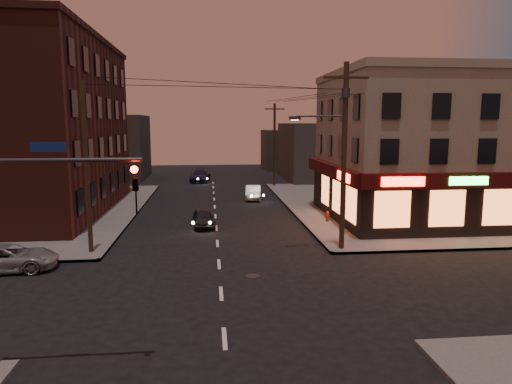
{
  "coord_description": "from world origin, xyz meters",
  "views": [
    {
      "loc": [
        -0.41,
        -18.05,
        6.95
      ],
      "look_at": [
        2.15,
        6.84,
        3.2
      ],
      "focal_mm": 32.0,
      "sensor_mm": 36.0,
      "label": 1
    }
  ],
  "objects": [
    {
      "name": "sedan_far",
      "position": [
        -1.5,
        37.24,
        0.74
      ],
      "size": [
        2.68,
        5.33,
        1.49
      ],
      "primitive_type": "imported",
      "rotation": [
        0.0,
        0.0,
        -0.12
      ],
      "color": "black",
      "rests_on": "ground"
    },
    {
      "name": "suv_cross",
      "position": [
        -10.05,
        4.0,
        0.63
      ],
      "size": [
        4.74,
        2.55,
        1.27
      ],
      "primitive_type": "imported",
      "rotation": [
        0.0,
        0.0,
        1.67
      ],
      "color": "gray",
      "rests_on": "ground"
    },
    {
      "name": "utility_pole_far",
      "position": [
        6.8,
        32.0,
        4.65
      ],
      "size": [
        0.26,
        0.26,
        9.0
      ],
      "primitive_type": "cylinder",
      "color": "#382619",
      "rests_on": "sidewalk_ne"
    },
    {
      "name": "bg_building_ne_a",
      "position": [
        14.0,
        38.0,
        3.5
      ],
      "size": [
        10.0,
        12.0,
        7.0
      ],
      "primitive_type": "cube",
      "color": "#3F3D3A",
      "rests_on": "ground"
    },
    {
      "name": "bg_building_ne_b",
      "position": [
        12.0,
        52.0,
        3.0
      ],
      "size": [
        8.0,
        8.0,
        6.0
      ],
      "primitive_type": "cube",
      "color": "#3F3D3A",
      "rests_on": "ground"
    },
    {
      "name": "utility_pole_main",
      "position": [
        6.68,
        5.8,
        5.76
      ],
      "size": [
        4.2,
        0.44,
        10.0
      ],
      "color": "#382619",
      "rests_on": "sidewalk_ne"
    },
    {
      "name": "sidewalk_ne",
      "position": [
        18.0,
        19.0,
        0.07
      ],
      "size": [
        24.0,
        28.0,
        0.15
      ],
      "primitive_type": "cube",
      "color": "#514F4C",
      "rests_on": "ground"
    },
    {
      "name": "fire_hydrant",
      "position": [
        7.8,
        12.69,
        0.54
      ],
      "size": [
        0.33,
        0.33,
        0.72
      ],
      "rotation": [
        0.0,
        0.0,
        0.24
      ],
      "color": "maroon",
      "rests_on": "sidewalk_ne"
    },
    {
      "name": "sedan_near",
      "position": [
        -0.85,
        12.56,
        0.61
      ],
      "size": [
        1.68,
        3.67,
        1.22
      ],
      "primitive_type": "imported",
      "rotation": [
        0.0,
        0.0,
        0.07
      ],
      "color": "black",
      "rests_on": "ground"
    },
    {
      "name": "brick_apartment",
      "position": [
        -14.5,
        19.0,
        6.65
      ],
      "size": [
        12.0,
        20.0,
        13.0
      ],
      "primitive_type": "cube",
      "color": "#4D1F18",
      "rests_on": "sidewalk_nw"
    },
    {
      "name": "ground",
      "position": [
        0.0,
        0.0,
        0.0
      ],
      "size": [
        120.0,
        120.0,
        0.0
      ],
      "primitive_type": "plane",
      "color": "black",
      "rests_on": "ground"
    },
    {
      "name": "bg_building_nw",
      "position": [
        -13.0,
        42.0,
        4.0
      ],
      "size": [
        9.0,
        10.0,
        8.0
      ],
      "primitive_type": "cube",
      "color": "#3F3D3A",
      "rests_on": "ground"
    },
    {
      "name": "utility_pole_west",
      "position": [
        -6.8,
        6.5,
        4.65
      ],
      "size": [
        0.24,
        0.24,
        9.0
      ],
      "primitive_type": "cylinder",
      "color": "#382619",
      "rests_on": "sidewalk_nw"
    },
    {
      "name": "pizza_building",
      "position": [
        15.93,
        13.43,
        5.35
      ],
      "size": [
        15.85,
        12.85,
        10.5
      ],
      "color": "tan",
      "rests_on": "sidewalk_ne"
    },
    {
      "name": "traffic_signal",
      "position": [
        -5.57,
        -5.6,
        4.16
      ],
      "size": [
        4.49,
        0.32,
        6.47
      ],
      "color": "#333538",
      "rests_on": "ground"
    },
    {
      "name": "sedan_mid",
      "position": [
        3.62,
        23.57,
        0.65
      ],
      "size": [
        1.78,
        4.07,
        1.3
      ],
      "primitive_type": "imported",
      "rotation": [
        0.0,
        0.0,
        -0.11
      ],
      "color": "gray",
      "rests_on": "ground"
    }
  ]
}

